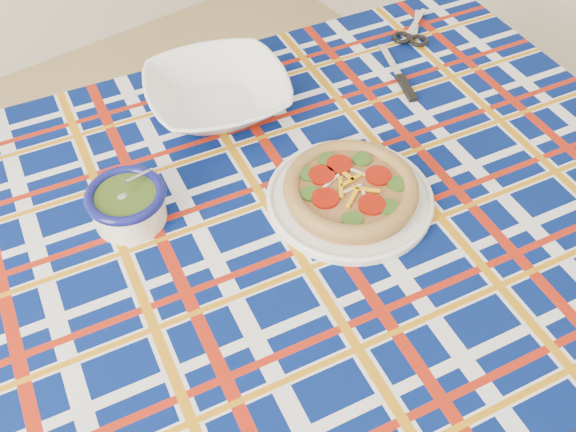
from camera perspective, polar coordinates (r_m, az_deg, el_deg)
dining_table at (r=1.25m, az=-3.95°, el=-3.82°), size 1.93×1.42×0.82m
tablecloth at (r=1.23m, az=-4.01°, el=-3.05°), size 1.97×1.46×0.12m
main_focaccia_plate at (r=1.21m, az=5.59°, el=2.38°), size 0.41×0.41×0.06m
pesto_bowl at (r=1.20m, az=-14.11°, el=1.19°), size 0.18×0.18×0.09m
serving_bowl at (r=1.42m, az=-6.27°, el=10.70°), size 0.39×0.39×0.08m
table_knife at (r=1.59m, az=9.15°, el=13.41°), size 0.12×0.23×0.01m
kitchen_scissors at (r=1.73m, az=11.33°, el=16.51°), size 0.22×0.19×0.02m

